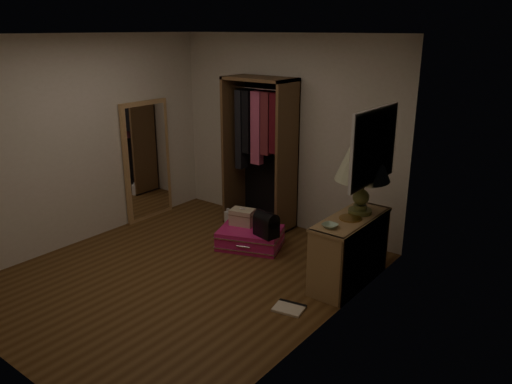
% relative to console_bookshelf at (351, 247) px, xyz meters
% --- Properties ---
extents(ground, '(4.00, 4.00, 0.00)m').
position_rel_console_bookshelf_xyz_m(ground, '(-1.54, -1.03, -0.40)').
color(ground, '#523417').
rests_on(ground, ground).
extents(room_walls, '(3.52, 4.02, 2.60)m').
position_rel_console_bookshelf_xyz_m(room_walls, '(-1.46, -0.98, 1.10)').
color(room_walls, beige).
rests_on(room_walls, ground).
extents(console_bookshelf, '(0.42, 1.12, 0.75)m').
position_rel_console_bookshelf_xyz_m(console_bookshelf, '(0.00, 0.00, 0.00)').
color(console_bookshelf, '#9F794D').
rests_on(console_bookshelf, ground).
extents(open_wardrobe, '(0.95, 0.50, 2.05)m').
position_rel_console_bookshelf_xyz_m(open_wardrobe, '(-1.78, 0.75, 0.80)').
color(open_wardrobe, brown).
rests_on(open_wardrobe, ground).
extents(floor_mirror, '(0.06, 0.80, 1.70)m').
position_rel_console_bookshelf_xyz_m(floor_mirror, '(-3.24, -0.03, 0.45)').
color(floor_mirror, tan).
rests_on(floor_mirror, ground).
extents(pink_suitcase, '(0.94, 0.81, 0.24)m').
position_rel_console_bookshelf_xyz_m(pink_suitcase, '(-1.42, 0.03, -0.28)').
color(pink_suitcase, '#D1196B').
rests_on(pink_suitcase, ground).
extents(train_case, '(0.35, 0.28, 0.22)m').
position_rel_console_bookshelf_xyz_m(train_case, '(-1.60, 0.10, -0.06)').
color(train_case, '#C1B393').
rests_on(train_case, pink_suitcase).
extents(black_bag, '(0.32, 0.25, 0.32)m').
position_rel_console_bookshelf_xyz_m(black_bag, '(-1.13, -0.01, 0.00)').
color(black_bag, black).
rests_on(black_bag, pink_suitcase).
extents(table_lamp, '(0.64, 0.64, 0.73)m').
position_rel_console_bookshelf_xyz_m(table_lamp, '(0.00, 0.16, 0.88)').
color(table_lamp, '#4F5629').
rests_on(table_lamp, console_bookshelf).
extents(brass_tray, '(0.30, 0.30, 0.01)m').
position_rel_console_bookshelf_xyz_m(brass_tray, '(0.00, -0.06, 0.36)').
color(brass_tray, '#A88140').
rests_on(brass_tray, console_bookshelf).
extents(ceramic_bowl, '(0.17, 0.17, 0.04)m').
position_rel_console_bookshelf_xyz_m(ceramic_bowl, '(-0.05, -0.40, 0.37)').
color(ceramic_bowl, '#A1C1A3').
rests_on(ceramic_bowl, console_bookshelf).
extents(white_jug, '(0.14, 0.14, 0.21)m').
position_rel_console_bookshelf_xyz_m(white_jug, '(-2.19, 0.50, -0.31)').
color(white_jug, white).
rests_on(white_jug, ground).
extents(floor_book, '(0.33, 0.28, 0.03)m').
position_rel_console_bookshelf_xyz_m(floor_book, '(-0.19, -0.88, -0.39)').
color(floor_book, beige).
rests_on(floor_book, ground).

